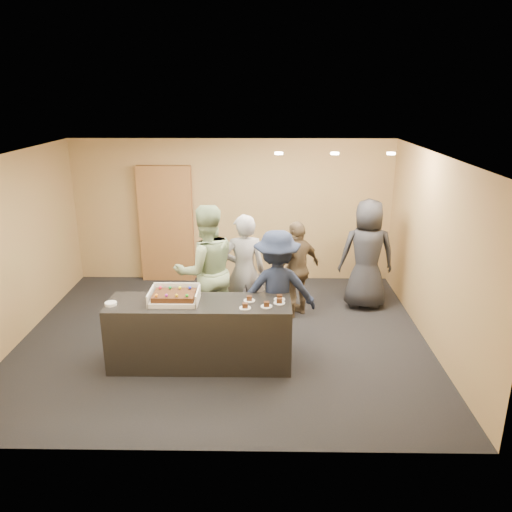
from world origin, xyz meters
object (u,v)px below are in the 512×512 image
(cake_box, at_px, (175,298))
(sheet_cake, at_px, (174,295))
(person_navy_man, at_px, (277,290))
(person_dark_suit, at_px, (367,254))
(person_sage_man, at_px, (206,271))
(person_server_grey, at_px, (244,271))
(serving_counter, at_px, (200,333))
(person_brown_extra, at_px, (297,269))
(plate_stack, at_px, (111,304))
(storage_cabinet, at_px, (166,224))

(cake_box, distance_m, sheet_cake, 0.06)
(person_navy_man, bearing_deg, person_dark_suit, -142.58)
(sheet_cake, distance_m, person_sage_man, 0.99)
(cake_box, xyz_separation_m, person_server_grey, (0.86, 1.17, -0.05))
(person_navy_man, bearing_deg, serving_counter, 20.28)
(person_navy_man, bearing_deg, person_brown_extra, -113.99)
(cake_box, height_order, sheet_cake, cake_box)
(cake_box, height_order, person_sage_man, person_sage_man)
(serving_counter, height_order, person_dark_suit, person_dark_suit)
(plate_stack, bearing_deg, person_dark_suit, 29.12)
(serving_counter, relative_size, person_dark_suit, 1.29)
(cake_box, distance_m, person_sage_man, 0.97)
(person_dark_suit, bearing_deg, person_brown_extra, 17.24)
(storage_cabinet, xyz_separation_m, person_server_grey, (1.55, -1.98, -0.21))
(person_sage_man, bearing_deg, plate_stack, 21.28)
(plate_stack, bearing_deg, person_server_grey, 37.88)
(sheet_cake, relative_size, plate_stack, 3.55)
(plate_stack, distance_m, person_brown_extra, 3.03)
(sheet_cake, height_order, person_dark_suit, person_dark_suit)
(person_brown_extra, bearing_deg, cake_box, 1.53)
(serving_counter, relative_size, sheet_cake, 4.45)
(serving_counter, height_order, person_brown_extra, person_brown_extra)
(storage_cabinet, height_order, person_brown_extra, storage_cabinet)
(sheet_cake, relative_size, person_server_grey, 0.30)
(sheet_cake, bearing_deg, storage_cabinet, 102.28)
(storage_cabinet, relative_size, person_dark_suit, 1.19)
(person_server_grey, bearing_deg, serving_counter, 57.96)
(cake_box, relative_size, sheet_cake, 1.18)
(storage_cabinet, distance_m, sheet_cake, 3.25)
(person_dark_suit, bearing_deg, sheet_cake, 34.74)
(serving_counter, distance_m, person_navy_man, 1.21)
(storage_cabinet, xyz_separation_m, person_navy_man, (2.03, -2.67, -0.24))
(plate_stack, xyz_separation_m, person_dark_suit, (3.69, 2.05, 0.01))
(person_server_grey, distance_m, person_dark_suit, 2.16)
(person_navy_man, xyz_separation_m, person_brown_extra, (0.36, 1.10, -0.08))
(cake_box, xyz_separation_m, person_sage_man, (0.31, 0.91, 0.05))
(plate_stack, xyz_separation_m, person_server_grey, (1.67, 1.30, -0.02))
(person_sage_man, xyz_separation_m, person_brown_extra, (1.39, 0.66, -0.20))
(cake_box, xyz_separation_m, plate_stack, (-0.80, -0.13, -0.03))
(serving_counter, bearing_deg, sheet_cake, 179.80)
(person_navy_man, height_order, person_brown_extra, person_navy_man)
(cake_box, bearing_deg, person_brown_extra, 42.76)
(serving_counter, relative_size, person_server_grey, 1.34)
(serving_counter, relative_size, person_navy_man, 1.38)
(cake_box, bearing_deg, person_sage_man, 70.97)
(cake_box, distance_m, plate_stack, 0.82)
(person_sage_man, xyz_separation_m, person_dark_suit, (2.57, 1.01, -0.06))
(serving_counter, bearing_deg, person_navy_man, 25.91)
(person_server_grey, bearing_deg, person_dark_suit, -167.10)
(serving_counter, bearing_deg, person_dark_suit, 37.07)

